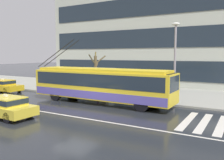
# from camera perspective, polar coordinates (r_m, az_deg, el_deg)

# --- Properties ---
(ground_plane) EXTENTS (160.00, 160.00, 0.00)m
(ground_plane) POSITION_cam_1_polar(r_m,az_deg,el_deg) (16.51, -8.60, -7.39)
(ground_plane) COLOR #21252A
(sidewalk_slab) EXTENTS (80.00, 10.00, 0.14)m
(sidewalk_slab) POSITION_cam_1_polar(r_m,az_deg,el_deg) (24.82, 5.66, -2.68)
(sidewalk_slab) COLOR gray
(sidewalk_slab) RESTS_ON ground_plane
(crosswalk_stripe_edge_near) EXTENTS (0.44, 4.40, 0.01)m
(crosswalk_stripe_edge_near) POSITION_cam_1_polar(r_m,az_deg,el_deg) (14.78, 17.64, -9.19)
(crosswalk_stripe_edge_near) COLOR beige
(crosswalk_stripe_edge_near) RESTS_ON ground_plane
(crosswalk_stripe_inner_a) EXTENTS (0.44, 4.40, 0.01)m
(crosswalk_stripe_inner_a) POSITION_cam_1_polar(r_m,az_deg,el_deg) (14.63, 21.13, -9.48)
(crosswalk_stripe_inner_a) COLOR beige
(crosswalk_stripe_inner_a) RESTS_ON ground_plane
(crosswalk_stripe_center) EXTENTS (0.44, 4.40, 0.01)m
(crosswalk_stripe_center) POSITION_cam_1_polar(r_m,az_deg,el_deg) (14.53, 24.69, -9.73)
(crosswalk_stripe_center) COLOR beige
(crosswalk_stripe_center) RESTS_ON ground_plane
(lane_centre_line) EXTENTS (72.00, 0.14, 0.01)m
(lane_centre_line) POSITION_cam_1_polar(r_m,az_deg,el_deg) (15.62, -11.37, -8.21)
(lane_centre_line) COLOR silver
(lane_centre_line) RESTS_ON ground_plane
(trolleybus) EXTENTS (12.51, 2.66, 5.08)m
(trolleybus) POSITION_cam_1_polar(r_m,az_deg,el_deg) (18.89, -2.75, -0.96)
(trolleybus) COLOR yellow
(trolleybus) RESTS_ON ground_plane
(taxi_oncoming_near) EXTENTS (4.35, 1.91, 1.39)m
(taxi_oncoming_near) POSITION_cam_1_polar(r_m,az_deg,el_deg) (16.14, -24.23, -5.62)
(taxi_oncoming_near) COLOR yellow
(taxi_oncoming_near) RESTS_ON ground_plane
(taxi_queued_behind_bus) EXTENTS (4.25, 1.82, 1.39)m
(taxi_queued_behind_bus) POSITION_cam_1_polar(r_m,az_deg,el_deg) (27.00, -24.54, -1.14)
(taxi_queued_behind_bus) COLOR gold
(taxi_queued_behind_bus) RESTS_ON ground_plane
(bus_shelter) EXTENTS (3.73, 1.69, 2.43)m
(bus_shelter) POSITION_cam_1_polar(r_m,az_deg,el_deg) (23.11, -3.82, 1.43)
(bus_shelter) COLOR gray
(bus_shelter) RESTS_ON sidewalk_slab
(pedestrian_at_shelter) EXTENTS (0.44, 0.44, 1.61)m
(pedestrian_at_shelter) POSITION_cam_1_polar(r_m,az_deg,el_deg) (22.29, -3.46, -1.01)
(pedestrian_at_shelter) COLOR black
(pedestrian_at_shelter) RESTS_ON sidewalk_slab
(pedestrian_approaching_curb) EXTENTS (0.95, 0.95, 1.90)m
(pedestrian_approaching_curb) POSITION_cam_1_polar(r_m,az_deg,el_deg) (22.99, -1.00, 0.56)
(pedestrian_approaching_curb) COLOR black
(pedestrian_approaching_curb) RESTS_ON sidewalk_slab
(street_lamp) EXTENTS (0.60, 0.32, 6.11)m
(street_lamp) POSITION_cam_1_polar(r_m,az_deg,el_deg) (18.92, 14.84, 5.76)
(street_lamp) COLOR gray
(street_lamp) RESTS_ON sidewalk_slab
(street_tree_bare) EXTENTS (1.38, 2.33, 4.01)m
(street_tree_bare) POSITION_cam_1_polar(r_m,az_deg,el_deg) (24.82, -3.92, 2.36)
(street_tree_bare) COLOR brown
(street_tree_bare) RESTS_ON sidewalk_slab
(office_tower_corner_left) EXTENTS (24.76, 16.16, 22.73)m
(office_tower_corner_left) POSITION_cam_1_polar(r_m,az_deg,el_deg) (37.40, 10.19, 17.59)
(office_tower_corner_left) COLOR #B3B8A8
(office_tower_corner_left) RESTS_ON ground_plane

